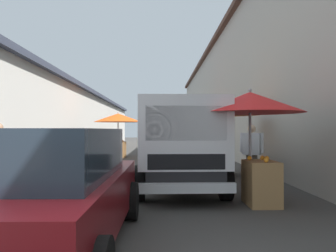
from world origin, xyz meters
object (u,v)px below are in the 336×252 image
at_px(fruit_stall_mid_lane, 189,124).
at_px(plastic_stool, 97,153).
at_px(fruit_stall_near_right, 222,118).
at_px(fruit_stall_far_right, 118,123).
at_px(hatchback_car, 47,189).
at_px(fruit_stall_near_left, 252,116).
at_px(vendor_by_crates, 252,150).
at_px(delivery_truck, 180,147).
at_px(parked_scooter, 47,160).

bearing_deg(fruit_stall_mid_lane, plastic_stool, 126.57).
relative_size(fruit_stall_mid_lane, fruit_stall_near_right, 1.10).
relative_size(fruit_stall_far_right, hatchback_car, 0.63).
height_order(fruit_stall_mid_lane, hatchback_car, fruit_stall_mid_lane).
relative_size(fruit_stall_near_left, plastic_stool, 5.20).
xyz_separation_m(fruit_stall_near_right, plastic_stool, (5.39, 5.01, -1.49)).
bearing_deg(vendor_by_crates, fruit_stall_mid_lane, 3.92).
relative_size(fruit_stall_mid_lane, fruit_stall_far_right, 1.06).
bearing_deg(fruit_stall_near_left, hatchback_car, 128.82).
height_order(fruit_stall_mid_lane, fruit_stall_far_right, fruit_stall_far_right).
xyz_separation_m(fruit_stall_near_right, hatchback_car, (-6.51, 3.31, -1.08)).
relative_size(fruit_stall_near_right, delivery_truck, 0.48).
bearing_deg(plastic_stool, fruit_stall_mid_lane, -53.43).
bearing_deg(fruit_stall_near_left, fruit_stall_far_right, 20.83).
bearing_deg(fruit_stall_near_left, vendor_by_crates, -15.52).
distance_m(fruit_stall_mid_lane, parked_scooter, 10.28).
distance_m(fruit_stall_near_right, delivery_truck, 3.52).
height_order(fruit_stall_near_left, delivery_truck, fruit_stall_near_left).
xyz_separation_m(fruit_stall_mid_lane, fruit_stall_near_left, (-12.87, -0.13, -0.08)).
bearing_deg(plastic_stool, hatchback_car, -171.88).
relative_size(fruit_stall_far_right, delivery_truck, 0.50).
relative_size(fruit_stall_mid_lane, vendor_by_crates, 1.68).
distance_m(fruit_stall_far_right, plastic_stool, 2.05).
height_order(vendor_by_crates, parked_scooter, vendor_by_crates).
xyz_separation_m(fruit_stall_mid_lane, delivery_truck, (-11.97, 1.24, -0.75)).
bearing_deg(plastic_stool, fruit_stall_near_right, -137.12).
relative_size(delivery_truck, vendor_by_crates, 3.16).
height_order(fruit_stall_mid_lane, vendor_by_crates, fruit_stall_mid_lane).
bearing_deg(vendor_by_crates, hatchback_car, 141.51).
height_order(fruit_stall_far_right, hatchback_car, fruit_stall_far_right).
bearing_deg(plastic_stool, parked_scooter, 173.23).
distance_m(fruit_stall_mid_lane, hatchback_car, 15.72).
distance_m(fruit_stall_far_right, hatchback_car, 13.11).
bearing_deg(delivery_truck, plastic_stool, 22.32).
distance_m(fruit_stall_near_left, delivery_truck, 1.77).
distance_m(hatchback_car, delivery_truck, 3.88).
height_order(fruit_stall_far_right, fruit_stall_near_left, fruit_stall_far_right).
relative_size(vendor_by_crates, parked_scooter, 0.94).
xyz_separation_m(delivery_truck, plastic_stool, (8.47, 3.48, -0.71)).
distance_m(fruit_stall_near_right, parked_scooter, 5.79).
bearing_deg(delivery_truck, vendor_by_crates, -56.94).
relative_size(fruit_stall_near_right, plastic_stool, 5.50).
relative_size(fruit_stall_near_left, delivery_truck, 0.46).
bearing_deg(delivery_truck, fruit_stall_near_left, -123.52).
bearing_deg(hatchback_car, fruit_stall_mid_lane, -11.08).
bearing_deg(fruit_stall_mid_lane, fruit_stall_near_left, -179.44).
distance_m(fruit_stall_far_right, parked_scooter, 6.64).
distance_m(fruit_stall_near_right, fruit_stall_far_right, 7.75).
relative_size(parked_scooter, plastic_stool, 3.84).
bearing_deg(delivery_truck, fruit_stall_mid_lane, -5.91).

